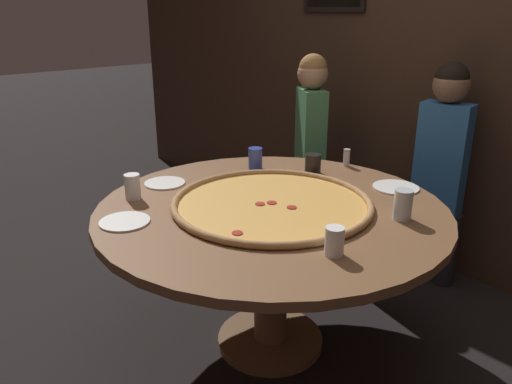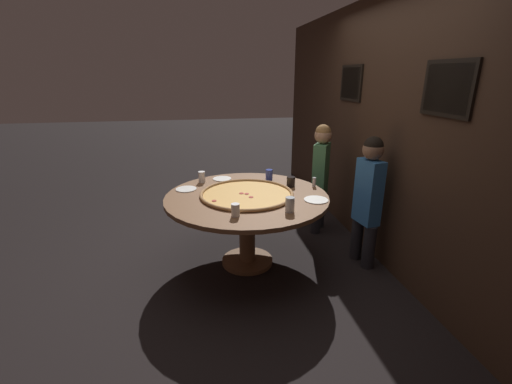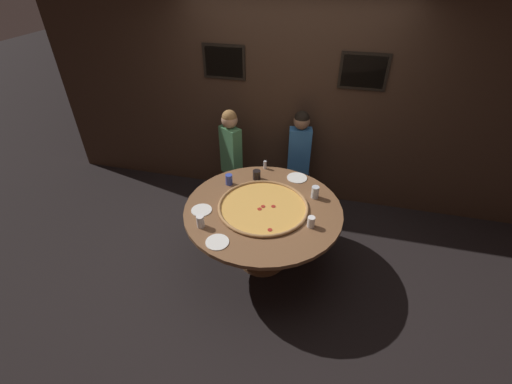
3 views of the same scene
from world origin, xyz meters
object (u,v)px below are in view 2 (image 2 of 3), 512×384
object	(u,v)px
drink_cup_centre_back	(235,210)
white_plate_left_side	(186,189)
white_plate_near_front	(316,200)
white_plate_far_back	(222,179)
drink_cup_by_shaker	(291,182)
drink_cup_near_right	(269,175)
condiment_shaker	(314,182)
drink_cup_beside_pizza	(290,205)
drink_cup_far_left	(202,177)
diner_far_left	(321,172)
giant_pizza	(247,194)
diner_side_left	(368,195)
dining_table	(247,208)

from	to	relation	value
drink_cup_centre_back	white_plate_left_side	bearing A→B (deg)	-151.87
white_plate_near_front	white_plate_far_back	world-z (taller)	same
drink_cup_centre_back	drink_cup_by_shaker	size ratio (longest dim) A/B	1.03
drink_cup_near_right	white_plate_near_front	bearing A→B (deg)	22.80
condiment_shaker	white_plate_left_side	bearing A→B (deg)	-95.75
drink_cup_centre_back	condiment_shaker	bearing A→B (deg)	125.48
drink_cup_beside_pizza	white_plate_near_front	xyz separation A→B (m)	(-0.23, 0.32, -0.06)
drink_cup_far_left	drink_cup_by_shaker	world-z (taller)	drink_cup_far_left
diner_far_left	drink_cup_beside_pizza	bearing A→B (deg)	-178.35
white_plate_left_side	drink_cup_near_right	bearing A→B (deg)	101.09
giant_pizza	diner_side_left	distance (m)	1.18
drink_cup_by_shaker	giant_pizza	bearing A→B (deg)	-69.02
giant_pizza	white_plate_near_front	xyz separation A→B (m)	(0.25, 0.61, -0.01)
dining_table	drink_cup_far_left	bearing A→B (deg)	-140.09
giant_pizza	drink_cup_near_right	bearing A→B (deg)	145.25
dining_table	diner_side_left	distance (m)	1.19
white_plate_left_side	giant_pizza	bearing A→B (deg)	64.44
giant_pizza	drink_cup_centre_back	xyz separation A→B (m)	(0.49, -0.17, 0.04)
drink_cup_far_left	condiment_shaker	bearing A→B (deg)	73.02
drink_cup_by_shaker	white_plate_far_back	size ratio (longest dim) A/B	0.51
white_plate_left_side	diner_side_left	world-z (taller)	diner_side_left
drink_cup_near_right	condiment_shaker	size ratio (longest dim) A/B	1.21
drink_cup_far_left	condiment_shaker	distance (m)	1.20
drink_cup_centre_back	drink_cup_near_right	bearing A→B (deg)	152.89
drink_cup_beside_pizza	diner_side_left	size ratio (longest dim) A/B	0.10
condiment_shaker	diner_side_left	size ratio (longest dim) A/B	0.07
drink_cup_centre_back	drink_cup_near_right	world-z (taller)	drink_cup_near_right
dining_table	drink_cup_by_shaker	distance (m)	0.56
drink_cup_by_shaker	white_plate_left_side	size ratio (longest dim) A/B	0.50
drink_cup_near_right	condiment_shaker	bearing A→B (deg)	53.26
white_plate_left_side	diner_side_left	bearing A→B (deg)	74.82
drink_cup_centre_back	condiment_shaker	distance (m)	1.10
white_plate_far_back	white_plate_left_side	bearing A→B (deg)	-52.36
drink_cup_near_right	white_plate_far_back	size ratio (longest dim) A/B	0.58
diner_side_left	diner_far_left	world-z (taller)	same
white_plate_far_back	diner_far_left	xyz separation A→B (m)	(-0.07, 1.18, -0.00)
white_plate_near_front	condiment_shaker	xyz separation A→B (m)	(-0.40, 0.12, 0.05)
drink_cup_far_left	diner_far_left	bearing A→B (deg)	96.00
drink_cup_by_shaker	diner_far_left	world-z (taller)	diner_far_left
condiment_shaker	drink_cup_far_left	bearing A→B (deg)	-106.98
drink_cup_far_left	diner_side_left	xyz separation A→B (m)	(0.69, 1.58, -0.06)
drink_cup_centre_back	drink_cup_by_shaker	bearing A→B (deg)	135.93
drink_cup_far_left	giant_pizza	bearing A→B (deg)	40.07
drink_cup_near_right	white_plate_near_front	xyz separation A→B (m)	(0.70, 0.30, -0.05)
white_plate_near_front	diner_far_left	bearing A→B (deg)	157.37
drink_cup_centre_back	white_plate_near_front	size ratio (longest dim) A/B	0.48
drink_cup_by_shaker	white_plate_far_back	xyz separation A→B (m)	(-0.39, -0.68, -0.05)
drink_cup_by_shaker	white_plate_far_back	bearing A→B (deg)	-119.77
drink_cup_near_right	diner_far_left	size ratio (longest dim) A/B	0.09
drink_cup_by_shaker	white_plate_far_back	distance (m)	0.79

